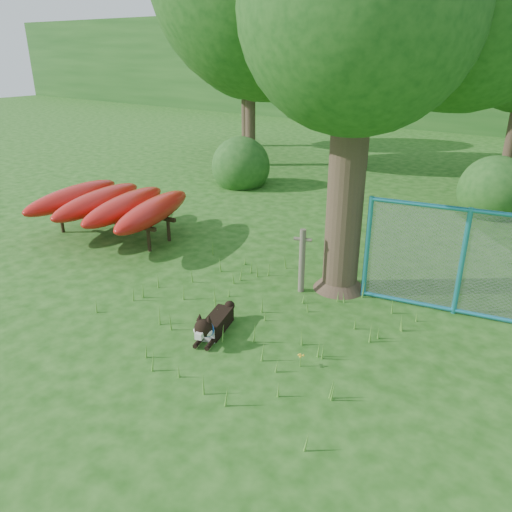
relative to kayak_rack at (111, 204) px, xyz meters
The scene contains 10 objects.
ground 5.05m from the kayak_rack, 25.74° to the right, with size 80.00×80.00×0.00m, color #17490E.
wooden_post 4.87m from the kayak_rack, ahead, with size 0.31×0.16×1.15m.
kayak_rack is the anchor object (origin of this frame).
husky_dog 5.00m from the kayak_rack, 22.52° to the right, with size 0.54×1.13×0.51m.
fence_section 7.33m from the kayak_rack, ahead, with size 2.99×0.69×2.96m.
wildflower_clump 6.34m from the kayak_rack, 16.59° to the right, with size 0.09×0.09×0.20m.
bg_tree_a 8.90m from the kayak_rack, 104.37° to the left, with size 4.40×4.40×6.70m.
bg_tree_f 12.10m from the kayak_rack, 112.59° to the left, with size 3.60×3.60×5.55m.
shrub_left 5.41m from the kayak_rack, 95.42° to the left, with size 1.80×1.80×1.80m, color #1C4D18.
shrub_mid 9.46m from the kayak_rack, 46.46° to the left, with size 1.80×1.80×1.80m, color #1C4D18.
Camera 1 is at (4.40, -4.53, 3.97)m, focal length 35.00 mm.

